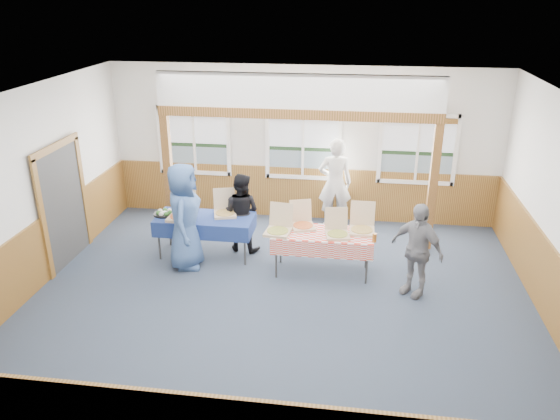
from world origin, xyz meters
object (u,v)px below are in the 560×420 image
Objects in this scene: woman_white at (335,183)px; person_grey at (417,250)px; table_left at (205,220)px; table_right at (323,236)px; woman_black at (241,212)px; man_blue at (184,216)px.

woman_white is 2.91m from person_grey.
table_right is at bearing 7.20° from table_left.
man_blue is (-0.82, -0.80, 0.20)m from woman_black.
woman_black is 0.79× the size of man_blue.
man_blue is 1.22× the size of person_grey.
table_left is 1.28× the size of woman_black.
table_left is at bearing 29.98° from woman_white.
woman_black reaches higher than table_left.
woman_black is at bearing 32.19° from woman_white.
man_blue reaches higher than woman_black.
woman_white is (2.26, 1.68, 0.23)m from table_left.
table_left is 2.19m from table_right.
table_right is 1.15× the size of woman_black.
woman_black is 3.29m from person_grey.
woman_white is 1.25× the size of woman_black.
woman_black is at bearing -163.88° from person_grey.
woman_black is 1.16m from man_blue.
table_right is at bearing 80.60° from woman_white.
table_left is 2.82m from woman_white.
table_right is at bearing 167.14° from woman_black.
woman_black is at bearing 153.32° from table_right.
man_blue is (-2.48, -2.13, 0.02)m from woman_white.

